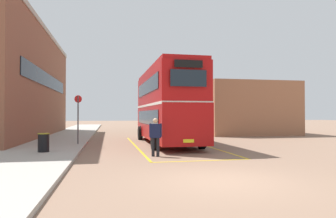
# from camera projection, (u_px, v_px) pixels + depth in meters

# --- Properties ---
(ground_plane) EXTENTS (135.60, 135.60, 0.00)m
(ground_plane) POSITION_uv_depth(u_px,v_px,m) (151.00, 139.00, 22.69)
(ground_plane) COLOR #846651
(sidewalk_left) EXTENTS (4.00, 57.60, 0.14)m
(sidewalk_left) POSITION_uv_depth(u_px,v_px,m) (66.00, 137.00, 23.80)
(sidewalk_left) COLOR #A39E93
(sidewalk_left) RESTS_ON ground
(brick_building_left) EXTENTS (6.05, 21.05, 8.84)m
(brick_building_left) POSITION_uv_depth(u_px,v_px,m) (9.00, 83.00, 24.28)
(brick_building_left) COLOR brown
(brick_building_left) RESTS_ON ground
(depot_building_right) EXTENTS (8.43, 15.09, 4.87)m
(depot_building_right) POSITION_uv_depth(u_px,v_px,m) (227.00, 109.00, 33.23)
(depot_building_right) COLOR #9E6647
(depot_building_right) RESTS_ON ground
(double_decker_bus) EXTENTS (2.99, 10.63, 4.75)m
(double_decker_bus) POSITION_uv_depth(u_px,v_px,m) (166.00, 105.00, 19.40)
(double_decker_bus) COLOR black
(double_decker_bus) RESTS_ON ground
(single_deck_bus) EXTENTS (3.18, 8.83, 3.02)m
(single_deck_bus) POSITION_uv_depth(u_px,v_px,m) (165.00, 116.00, 36.12)
(single_deck_bus) COLOR black
(single_deck_bus) RESTS_ON ground
(pedestrian_boarding) EXTENTS (0.55, 0.37, 1.71)m
(pedestrian_boarding) POSITION_uv_depth(u_px,v_px,m) (155.00, 134.00, 13.48)
(pedestrian_boarding) COLOR black
(pedestrian_boarding) RESTS_ON ground
(litter_bin) EXTENTS (0.53, 0.53, 0.87)m
(litter_bin) POSITION_uv_depth(u_px,v_px,m) (44.00, 142.00, 13.98)
(litter_bin) COLOR black
(litter_bin) RESTS_ON sidewalk_left
(bus_stop_sign) EXTENTS (0.43, 0.13, 2.87)m
(bus_stop_sign) POSITION_uv_depth(u_px,v_px,m) (78.00, 115.00, 17.84)
(bus_stop_sign) COLOR #4C4C51
(bus_stop_sign) RESTS_ON sidewalk_left
(bay_marking_yellow) EXTENTS (4.42, 12.64, 0.01)m
(bay_marking_yellow) POSITION_uv_depth(u_px,v_px,m) (173.00, 147.00, 17.43)
(bay_marking_yellow) COLOR gold
(bay_marking_yellow) RESTS_ON ground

